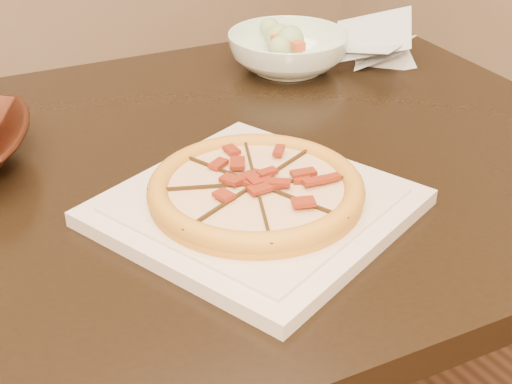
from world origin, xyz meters
The scene contains 6 objects.
dining_table centered at (0.16, 0.09, 0.64)m, with size 1.37×0.96×0.75m.
plate centered at (0.24, -0.07, 0.76)m, with size 0.39×0.39×0.02m.
pizza centered at (0.24, -0.07, 0.78)m, with size 0.24×0.24×0.03m.
salad_bowl centered at (0.53, 0.29, 0.78)m, with size 0.20×0.20×0.06m, color white.
salad centered at (0.52, 0.29, 0.83)m, with size 0.09×0.11×0.04m.
cling_film centered at (0.68, 0.26, 0.78)m, with size 0.16×0.13×0.05m, color silver, non-canonical shape.
Camera 1 is at (-0.13, -0.66, 1.19)m, focal length 50.00 mm.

